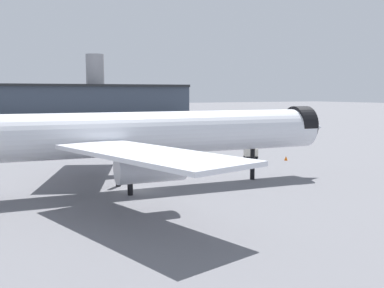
{
  "coord_description": "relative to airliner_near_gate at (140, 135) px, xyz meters",
  "views": [
    {
      "loc": [
        -20.42,
        -52.67,
        12.16
      ],
      "look_at": [
        7.58,
        0.2,
        5.45
      ],
      "focal_mm": 42.67,
      "sensor_mm": 36.0,
      "label": 1
    }
  ],
  "objects": [
    {
      "name": "airliner_near_gate",
      "position": [
        0.0,
        0.0,
        0.0
      ],
      "size": [
        56.96,
        51.82,
        15.8
      ],
      "rotation": [
        0.0,
        0.0,
        -0.08
      ],
      "color": "silver",
      "rests_on": "ground"
    },
    {
      "name": "ground",
      "position": [
        -0.47,
        -0.77,
        -6.96
      ],
      "size": [
        900.0,
        900.0,
        0.0
      ],
      "primitive_type": "plane",
      "color": "slate"
    },
    {
      "name": "baggage_cart_trailing",
      "position": [
        28.34,
        16.04,
        -5.99
      ],
      "size": [
        2.74,
        2.45,
        1.82
      ],
      "rotation": [
        0.0,
        0.0,
        5.98
      ],
      "color": "black",
      "rests_on": "ground"
    },
    {
      "name": "traffic_cone_near_nose",
      "position": [
        32.41,
        10.81,
        -6.57
      ],
      "size": [
        0.63,
        0.63,
        0.79
      ],
      "primitive_type": "cone",
      "color": "#F2600C",
      "rests_on": "ground"
    }
  ]
}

